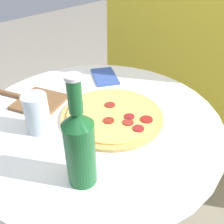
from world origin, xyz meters
name	(u,v)px	position (x,y,z in m)	size (l,w,h in m)	color
table	(98,156)	(0.00, 0.00, 0.57)	(0.82, 0.82, 0.75)	white
fence_panel	(217,20)	(0.00, 0.83, 0.90)	(1.49, 0.04, 1.81)	gold
pizza	(112,115)	(0.04, 0.04, 0.76)	(0.34, 0.34, 0.02)	tan
beer_bottle	(80,146)	(0.16, -0.20, 0.86)	(0.07, 0.07, 0.29)	#195628
pizza_paddle	(35,101)	(-0.23, -0.09, 0.76)	(0.28, 0.20, 0.02)	brown
drinking_glass	(37,113)	(-0.08, -0.16, 0.81)	(0.07, 0.07, 0.12)	#ADBCC6
napkin	(105,76)	(-0.18, 0.22, 0.76)	(0.18, 0.16, 0.01)	#334C99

